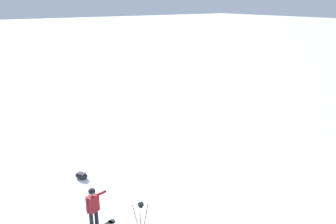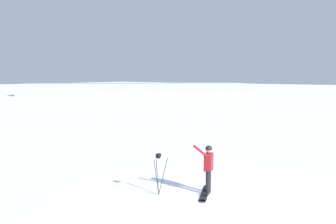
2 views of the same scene
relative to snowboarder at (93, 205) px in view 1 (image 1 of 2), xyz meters
The scene contains 4 objects.
ground_plane 1.52m from the snowboarder, 138.56° to the left, with size 300.00×300.00×0.00m, color white.
snowboarder is the anchor object (origin of this frame).
gear_bag_large 4.21m from the snowboarder, 164.80° to the left, with size 0.75×0.65×0.29m.
camera_tripod 1.77m from the snowboarder, 39.29° to the left, with size 0.57×0.53×1.50m.
Camera 1 is at (10.75, -4.53, 7.92)m, focal length 36.67 mm.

